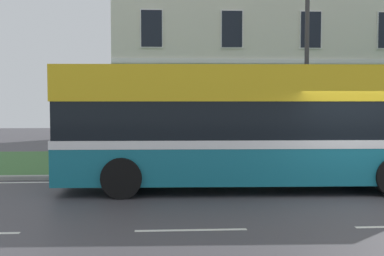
% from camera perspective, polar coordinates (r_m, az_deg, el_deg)
% --- Properties ---
extents(ground_plane, '(60.00, 56.00, 0.18)m').
position_cam_1_polar(ground_plane, '(13.52, 16.34, -6.91)').
color(ground_plane, '#424045').
extents(georgian_townhouse, '(17.48, 9.88, 12.86)m').
position_cam_1_polar(georgian_townhouse, '(28.82, 9.83, 11.85)').
color(georgian_townhouse, silver).
rests_on(georgian_townhouse, ground_plane).
extents(iron_verge_railing, '(16.00, 0.04, 0.97)m').
position_cam_1_polar(iron_verge_railing, '(17.00, 19.24, -2.67)').
color(iron_verge_railing, black).
rests_on(iron_verge_railing, ground_plane).
extents(single_decker_bus, '(9.89, 2.96, 3.12)m').
position_cam_1_polar(single_decker_bus, '(13.73, 6.48, 0.33)').
color(single_decker_bus, '#166C81').
rests_on(single_decker_bus, ground_plane).
extents(street_lamp_post, '(0.36, 0.24, 6.50)m').
position_cam_1_polar(street_lamp_post, '(17.20, 12.16, 8.31)').
color(street_lamp_post, '#333338').
rests_on(street_lamp_post, ground_plane).
extents(litter_bin, '(0.45, 0.45, 1.08)m').
position_cam_1_polar(litter_bin, '(16.00, -4.00, -2.72)').
color(litter_bin, black).
rests_on(litter_bin, ground_plane).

